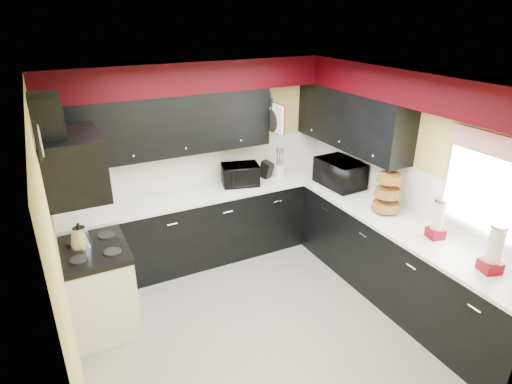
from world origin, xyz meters
TOP-DOWN VIEW (x-y plane):
  - ground at (0.00, 0.00)m, footprint 3.60×3.60m
  - wall_back at (0.00, 1.80)m, footprint 3.60×0.06m
  - wall_right at (1.80, 0.00)m, footprint 0.06×3.60m
  - wall_left at (-1.80, 0.00)m, footprint 0.06×3.60m
  - ceiling at (0.00, 0.00)m, footprint 3.60×3.60m
  - cab_back at (0.00, 1.50)m, footprint 3.60×0.60m
  - cab_right at (1.50, -0.30)m, footprint 0.60×3.00m
  - counter_back at (0.00, 1.50)m, footprint 3.62×0.64m
  - counter_right at (1.50, -0.30)m, footprint 0.64×3.02m
  - splash_back at (0.00, 1.79)m, footprint 3.60×0.02m
  - splash_right at (1.79, 0.00)m, footprint 0.02×3.60m
  - upper_back at (-0.50, 1.62)m, footprint 2.60×0.35m
  - upper_right at (1.62, 0.90)m, footprint 0.35×1.80m
  - soffit_back at (0.00, 1.62)m, footprint 3.60×0.36m
  - soffit_right at (1.62, -0.18)m, footprint 0.36×3.24m
  - stove at (-1.50, 0.75)m, footprint 0.60×0.75m
  - cooktop at (-1.50, 0.75)m, footprint 0.62×0.77m
  - hood at (-1.55, 0.75)m, footprint 0.50×0.78m
  - hood_duct at (-1.68, 0.75)m, footprint 0.24×0.40m
  - window at (1.79, -0.90)m, footprint 0.03×0.86m
  - valance at (1.73, -0.90)m, footprint 0.04×0.88m
  - pan_top at (0.82, 1.55)m, footprint 0.03×0.22m
  - pan_mid at (0.82, 1.42)m, footprint 0.03×0.28m
  - pan_low at (0.82, 1.68)m, footprint 0.03×0.24m
  - cut_board at (0.83, 1.30)m, footprint 0.03×0.26m
  - baskets at (1.52, 0.05)m, footprint 0.27×0.27m
  - clock at (-1.77, 0.25)m, footprint 0.03×0.30m
  - deco_plate at (1.77, -0.35)m, footprint 0.03×0.24m
  - toaster_oven at (0.42, 1.51)m, footprint 0.54×0.49m
  - microwave at (1.54, 0.90)m, footprint 0.44×0.63m
  - utensil_crock at (1.01, 1.53)m, footprint 0.20×0.20m
  - knife_block at (0.82, 1.57)m, footprint 0.15×0.17m
  - kettle at (-1.60, 0.85)m, footprint 0.24×0.24m
  - dispenser_a at (1.55, -0.62)m, footprint 0.17×0.17m
  - dispenser_b at (1.50, -1.26)m, footprint 0.20×0.20m

SIDE VIEW (x-z plane):
  - ground at x=0.00m, z-range 0.00..0.00m
  - stove at x=-1.50m, z-range 0.00..0.86m
  - cab_back at x=0.00m, z-range 0.00..0.90m
  - cab_right at x=1.50m, z-range 0.00..0.90m
  - cooktop at x=-1.50m, z-range 0.86..0.92m
  - counter_back at x=0.00m, z-range 0.90..0.94m
  - counter_right at x=1.50m, z-range 0.90..0.94m
  - kettle at x=-1.60m, z-range 0.92..1.11m
  - utensil_crock at x=1.01m, z-range 0.94..1.11m
  - knife_block at x=0.82m, z-range 0.94..1.17m
  - toaster_oven at x=0.42m, z-range 0.94..1.21m
  - microwave at x=1.54m, z-range 0.94..1.28m
  - dispenser_a at x=1.55m, z-range 0.94..1.34m
  - dispenser_b at x=1.50m, z-range 0.94..1.37m
  - baskets at x=1.52m, z-range 0.93..1.43m
  - splash_back at x=0.00m, z-range 0.94..1.44m
  - splash_right at x=1.79m, z-range 0.94..1.44m
  - wall_back at x=0.00m, z-range 0.00..2.50m
  - wall_right at x=1.80m, z-range 0.00..2.50m
  - wall_left at x=-1.80m, z-range 0.00..2.50m
  - window at x=1.79m, z-range 1.07..2.03m
  - pan_low at x=0.82m, z-range 1.51..1.93m
  - pan_mid at x=0.82m, z-range 1.52..1.98m
  - hood at x=-1.55m, z-range 1.50..2.06m
  - upper_back at x=-0.50m, z-range 1.45..2.15m
  - upper_right at x=1.62m, z-range 1.45..2.15m
  - cut_board at x=0.83m, z-range 1.62..1.98m
  - valance at x=1.73m, z-range 1.85..2.05m
  - pan_top at x=0.82m, z-range 1.80..2.20m
  - clock at x=-1.77m, z-range 2.00..2.30m
  - hood_duct at x=-1.68m, z-range 2.00..2.40m
  - deco_plate at x=1.77m, z-range 2.13..2.37m
  - soffit_back at x=0.00m, z-range 2.15..2.50m
  - soffit_right at x=1.62m, z-range 2.15..2.50m
  - ceiling at x=0.00m, z-range 2.47..2.53m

